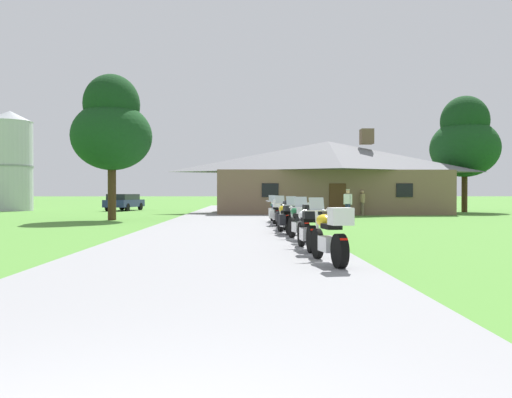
% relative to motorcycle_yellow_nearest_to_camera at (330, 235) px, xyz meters
% --- Properties ---
extents(ground_plane, '(500.00, 500.00, 0.00)m').
position_rel_motorcycle_yellow_nearest_to_camera_xyz_m(ground_plane, '(-2.41, 12.08, -0.62)').
color(ground_plane, '#4C8433').
extents(asphalt_driveway, '(6.40, 80.00, 0.06)m').
position_rel_motorcycle_yellow_nearest_to_camera_xyz_m(asphalt_driveway, '(-2.41, 10.08, -0.59)').
color(asphalt_driveway, gray).
rests_on(asphalt_driveway, ground).
extents(motorcycle_yellow_nearest_to_camera, '(0.77, 2.08, 1.30)m').
position_rel_motorcycle_yellow_nearest_to_camera_xyz_m(motorcycle_yellow_nearest_to_camera, '(0.00, 0.00, 0.00)').
color(motorcycle_yellow_nearest_to_camera, black).
rests_on(motorcycle_yellow_nearest_to_camera, asphalt_driveway).
extents(motorcycle_white_second_in_row, '(0.66, 2.08, 1.30)m').
position_rel_motorcycle_yellow_nearest_to_camera_xyz_m(motorcycle_white_second_in_row, '(-0.15, 2.48, 0.00)').
color(motorcycle_white_second_in_row, black).
rests_on(motorcycle_white_second_in_row, asphalt_driveway).
extents(motorcycle_green_third_in_row, '(0.79, 2.07, 1.30)m').
position_rel_motorcycle_yellow_nearest_to_camera_xyz_m(motorcycle_green_third_in_row, '(-0.06, 5.14, 0.00)').
color(motorcycle_green_third_in_row, black).
rests_on(motorcycle_green_third_in_row, asphalt_driveway).
extents(motorcycle_yellow_fourth_in_row, '(0.91, 2.08, 1.30)m').
position_rel_motorcycle_yellow_nearest_to_camera_xyz_m(motorcycle_yellow_fourth_in_row, '(-0.24, 7.63, -0.01)').
color(motorcycle_yellow_fourth_in_row, black).
rests_on(motorcycle_yellow_fourth_in_row, asphalt_driveway).
extents(motorcycle_white_fifth_in_row, '(0.80, 2.08, 1.30)m').
position_rel_motorcycle_yellow_nearest_to_camera_xyz_m(motorcycle_white_fifth_in_row, '(-0.15, 9.98, -0.01)').
color(motorcycle_white_fifth_in_row, black).
rests_on(motorcycle_white_fifth_in_row, asphalt_driveway).
extents(motorcycle_blue_sixth_in_row, '(0.77, 2.08, 1.30)m').
position_rel_motorcycle_yellow_nearest_to_camera_xyz_m(motorcycle_blue_sixth_in_row, '(-0.29, 12.41, -0.01)').
color(motorcycle_blue_sixth_in_row, black).
rests_on(motorcycle_blue_sixth_in_row, asphalt_driveway).
extents(motorcycle_green_farthest_in_row, '(0.84, 2.08, 1.30)m').
position_rel_motorcycle_yellow_nearest_to_camera_xyz_m(motorcycle_green_farthest_in_row, '(-0.20, 15.02, -0.01)').
color(motorcycle_green_farthest_in_row, black).
rests_on(motorcycle_green_farthest_in_row, asphalt_driveway).
extents(stone_lodge, '(16.73, 8.24, 6.16)m').
position_rel_motorcycle_yellow_nearest_to_camera_xyz_m(stone_lodge, '(4.40, 27.48, 2.09)').
color(stone_lodge, brown).
rests_on(stone_lodge, ground).
extents(bystander_tan_shirt_near_lodge, '(0.27, 0.55, 1.67)m').
position_rel_motorcycle_yellow_nearest_to_camera_xyz_m(bystander_tan_shirt_near_lodge, '(6.00, 23.41, 0.31)').
color(bystander_tan_shirt_near_lodge, '#75664C').
rests_on(bystander_tan_shirt_near_lodge, ground).
extents(bystander_white_shirt_beside_signpost, '(0.42, 0.41, 1.69)m').
position_rel_motorcycle_yellow_nearest_to_camera_xyz_m(bystander_white_shirt_beside_signpost, '(4.10, 18.73, 0.33)').
color(bystander_white_shirt_beside_signpost, navy).
rests_on(bystander_white_shirt_beside_signpost, ground).
extents(tree_right_of_lodge, '(5.25, 5.25, 9.03)m').
position_rel_motorcycle_yellow_nearest_to_camera_xyz_m(tree_right_of_lodge, '(15.43, 29.71, 4.97)').
color(tree_right_of_lodge, '#422D19').
rests_on(tree_right_of_lodge, ground).
extents(tree_left_near, '(4.30, 4.30, 7.87)m').
position_rel_motorcycle_yellow_nearest_to_camera_xyz_m(tree_left_near, '(-8.86, 17.94, 4.41)').
color(tree_left_near, '#422D19').
rests_on(tree_left_near, ground).
extents(metal_silo_distant, '(3.71, 3.71, 8.37)m').
position_rel_motorcycle_yellow_nearest_to_camera_xyz_m(metal_silo_distant, '(-21.38, 33.56, 3.57)').
color(metal_silo_distant, '#B2B7BC').
rests_on(metal_silo_distant, ground).
extents(parked_navy_suv_far_left, '(2.61, 4.85, 1.40)m').
position_rel_motorcycle_yellow_nearest_to_camera_xyz_m(parked_navy_suv_far_left, '(-11.88, 33.64, 0.16)').
color(parked_navy_suv_far_left, navy).
rests_on(parked_navy_suv_far_left, ground).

